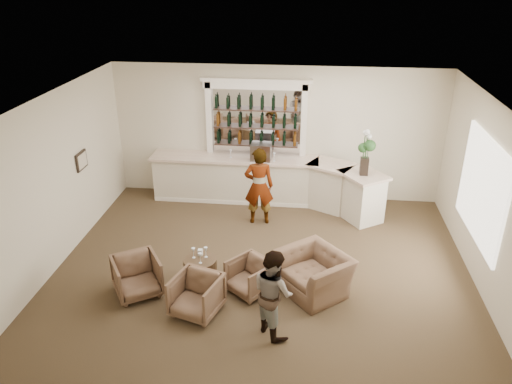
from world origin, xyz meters
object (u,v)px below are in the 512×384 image
Objects in this scene: guest at (273,292)px; armchair_right at (250,277)px; bar_counter at (268,182)px; espresso_machine at (261,152)px; armchair_far at (314,273)px; flower_vase at (366,149)px; armchair_left at (137,276)px; sommelier at (259,186)px; cocktail_table at (200,271)px; armchair_center at (196,295)px.

guest is 2.13× the size of armchair_right.
bar_counter is 0.79m from espresso_machine.
armchair_right is 0.60× the size of armchair_far.
armchair_far is 3.91m from espresso_machine.
flower_vase is at bearing 119.44° from armchair_far.
armchair_far is (3.15, 0.43, 0.02)m from armchair_left.
sommelier is 3.55m from armchair_left.
sommelier is (-0.11, -1.02, 0.33)m from bar_counter.
cocktail_table is 0.53× the size of armchair_far.
armchair_left is 1.25m from armchair_center.
bar_counter is 7.17× the size of armchair_left.
espresso_machine is at bearing -93.51° from sommelier.
espresso_machine is 0.45× the size of flower_vase.
armchair_left reaches higher than cocktail_table.
armchair_left is at bearing -116.45° from bar_counter.
sommelier is 2.49m from flower_vase.
espresso_machine is (-0.06, 1.00, 0.45)m from sommelier.
cocktail_table is at bearing -132.14° from armchair_far.
cocktail_table is at bearing -8.53° from armchair_left.
guest is at bearing -83.88° from bar_counter.
guest reaches higher than armchair_far.
armchair_center reaches higher than armchair_right.
sommelier is 1.20× the size of guest.
armchair_left is 5.53m from flower_vase.
sommelier is 2.56× the size of armchair_right.
armchair_far is (1.97, 0.84, 0.03)m from armchair_center.
guest is 1.20m from armchair_right.
sommelier is at bearing -84.84° from espresso_machine.
bar_counter is at bearing 157.13° from armchair_far.
cocktail_table is at bearing -137.60° from flower_vase.
sommelier reaches higher than bar_counter.
armchair_left is (-1.99, -3.99, -0.21)m from bar_counter.
sommelier is 3.78× the size of espresso_machine.
bar_counter is 9.27× the size of cocktail_table.
armchair_left is 1.67× the size of espresso_machine.
guest is at bearing 4.04° from armchair_center.
armchair_right is 4.02m from flower_vase.
armchair_right is (0.13, -2.69, -0.58)m from sommelier.
armchair_left is 0.68× the size of armchair_far.
espresso_machine reaches higher than armchair_far.
guest is 1.28× the size of armchair_far.
bar_counter is 8.11× the size of armchair_right.
cocktail_table is at bearing 65.05° from sommelier.
bar_counter is 5.43× the size of flower_vase.
flower_vase reaches higher than sommelier.
sommelier is 2.89m from armchair_far.
guest is 1.41m from armchair_center.
armchair_far is (1.15, 0.15, 0.06)m from armchair_right.
armchair_center is at bearing 38.55° from guest.
flower_vase is at bearing 94.34° from armchair_right.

